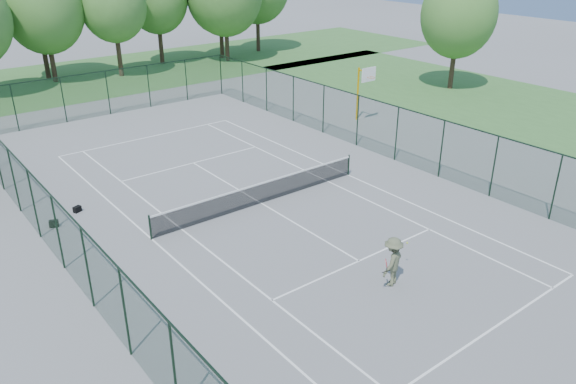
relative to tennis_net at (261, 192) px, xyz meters
name	(u,v)px	position (x,y,z in m)	size (l,w,h in m)	color
ground	(261,203)	(0.00, 0.00, -0.58)	(140.00, 140.00, 0.00)	gray
grass_far	(56,82)	(0.00, 30.00, -0.57)	(80.00, 16.00, 0.01)	#427837
grass_side	(491,100)	(24.00, 4.00, -0.57)	(14.00, 40.00, 0.01)	#427837
court_lines	(261,203)	(0.00, 0.00, -0.57)	(11.05, 23.85, 0.01)	white
tennis_net	(261,192)	(0.00, 0.00, 0.00)	(11.08, 0.08, 1.10)	black
fence_enclosure	(261,172)	(0.00, 0.00, 0.98)	(18.05, 36.05, 3.02)	#173B1F
tree_line_far	(43,8)	(0.00, 30.00, 5.42)	(39.40, 6.40, 9.70)	#3F2C20
basketball_goal	(364,83)	(12.56, 6.15, 1.99)	(1.20, 1.43, 3.65)	#CC9103
tree_side	(459,14)	(24.49, 8.11, 5.19)	(5.78, 5.78, 9.14)	#3F2C20
sports_bag_a	(54,224)	(-8.28, 3.55, -0.43)	(0.37, 0.22, 0.30)	black
sports_bag_b	(77,209)	(-7.01, 4.34, -0.44)	(0.34, 0.21, 0.27)	black
tennis_player	(393,261)	(-0.19, -8.18, 0.35)	(2.10, 1.03, 1.84)	#575D42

